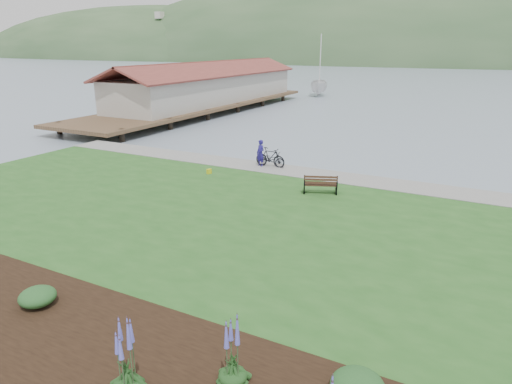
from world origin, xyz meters
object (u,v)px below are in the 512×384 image
at_px(park_bench, 320,184).
at_px(bicycle_a, 271,159).
at_px(person, 260,151).
at_px(sailboat, 319,96).

distance_m(park_bench, bicycle_a, 5.49).
bearing_deg(person, sailboat, 129.93).
bearing_deg(sailboat, person, -90.65).
bearing_deg(park_bench, sailboat, 88.46).
distance_m(person, sailboat, 42.50).
relative_size(person, bicycle_a, 1.08).
xyz_separation_m(park_bench, bicycle_a, (-4.29, 3.43, -0.04)).
bearing_deg(park_bench, person, 124.67).
relative_size(park_bench, bicycle_a, 1.00).
relative_size(park_bench, person, 0.92).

